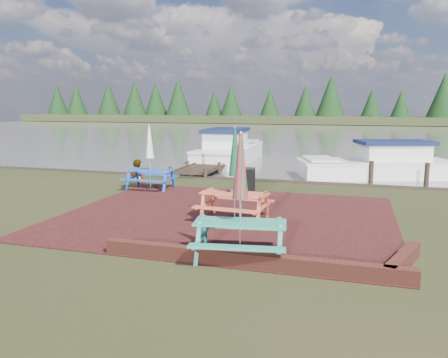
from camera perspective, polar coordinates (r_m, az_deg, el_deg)
ground at (r=11.26m, az=-1.14°, el=-6.14°), size 120.00×120.00×0.00m
paving at (r=12.17m, az=0.30°, el=-4.86°), size 9.00×7.50×0.02m
brick_wall at (r=8.50m, az=7.84°, el=-10.52°), size 6.21×1.79×0.30m
water at (r=47.52m, az=12.71°, el=5.78°), size 120.00×60.00×0.02m
far_treeline at (r=76.38m, az=14.40°, el=9.58°), size 120.00×10.00×8.10m
picnic_table_teal at (r=8.71m, az=2.14°, el=-4.82°), size 2.05×1.88×2.54m
picnic_table_red at (r=11.60m, az=1.40°, el=-1.23°), size 1.91×1.72×2.49m
picnic_table_blue at (r=16.18m, az=-9.62°, el=1.58°), size 1.70×1.51×2.34m
chalkboard at (r=14.72m, az=2.81°, el=-0.39°), size 0.63×0.70×0.96m
jetty at (r=22.83m, az=-0.85°, el=2.27°), size 1.76×9.08×1.00m
boat_jetty at (r=24.86m, az=0.65°, el=3.64°), size 2.77×7.49×2.15m
boat_near at (r=20.85m, az=19.56°, el=1.65°), size 7.16×4.31×1.83m
person at (r=17.66m, az=-11.26°, el=2.51°), size 0.72×0.52×1.83m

